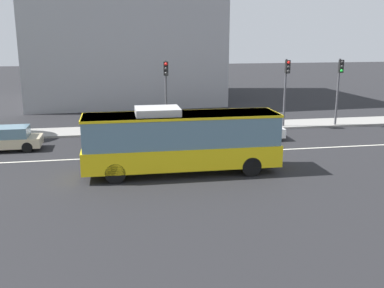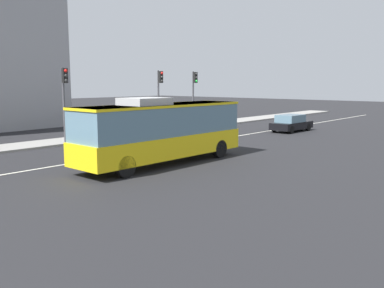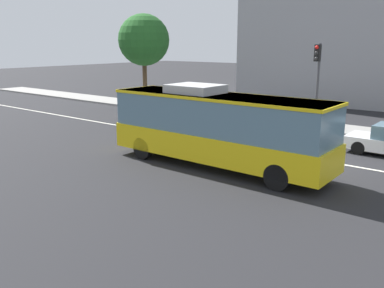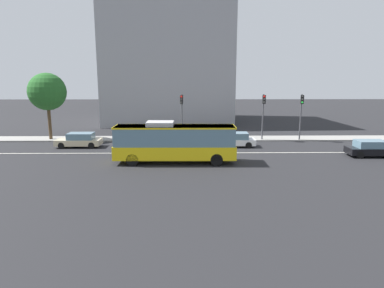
{
  "view_description": "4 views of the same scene",
  "coord_description": "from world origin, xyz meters",
  "px_view_note": "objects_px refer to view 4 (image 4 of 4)",
  "views": [
    {
      "loc": [
        -6.66,
        -25.67,
        7.05
      ],
      "look_at": [
        -2.75,
        -4.13,
        1.65
      ],
      "focal_mm": 42.09,
      "sensor_mm": 36.0,
      "label": 1
    },
    {
      "loc": [
        -18.44,
        -18.95,
        4.19
      ],
      "look_at": [
        -2.53,
        -5.06,
        1.1
      ],
      "focal_mm": 39.27,
      "sensor_mm": 36.0,
      "label": 2
    },
    {
      "loc": [
        6.42,
        -17.79,
        5.18
      ],
      "look_at": [
        -3.56,
        -4.94,
        1.21
      ],
      "focal_mm": 38.56,
      "sensor_mm": 36.0,
      "label": 3
    },
    {
      "loc": [
        -2.16,
        -31.3,
        7.03
      ],
      "look_at": [
        -1.79,
        -4.41,
        1.73
      ],
      "focal_mm": 31.76,
      "sensor_mm": 36.0,
      "label": 4
    }
  ],
  "objects_px": {
    "sedan_white": "(234,140)",
    "street_tree_kerbside_left": "(47,92)",
    "transit_bus": "(175,141)",
    "sedan_black": "(372,149)",
    "traffic_light_far_corner": "(263,109)",
    "sedan_beige": "(79,140)",
    "traffic_light_mid_block": "(301,109)",
    "traffic_light_near_corner": "(182,109)"
  },
  "relations": [
    {
      "from": "sedan_beige",
      "to": "street_tree_kerbside_left",
      "type": "relative_size",
      "value": 0.6
    },
    {
      "from": "sedan_black",
      "to": "sedan_white",
      "type": "relative_size",
      "value": 1.0
    },
    {
      "from": "traffic_light_mid_block",
      "to": "traffic_light_far_corner",
      "type": "bearing_deg",
      "value": -88.09
    },
    {
      "from": "sedan_white",
      "to": "traffic_light_mid_block",
      "type": "relative_size",
      "value": 0.87
    },
    {
      "from": "traffic_light_mid_block",
      "to": "traffic_light_far_corner",
      "type": "distance_m",
      "value": 4.16
    },
    {
      "from": "transit_bus",
      "to": "sedan_black",
      "type": "distance_m",
      "value": 17.86
    },
    {
      "from": "sedan_black",
      "to": "street_tree_kerbside_left",
      "type": "xyz_separation_m",
      "value": [
        -32.2,
        8.56,
        4.72
      ]
    },
    {
      "from": "transit_bus",
      "to": "street_tree_kerbside_left",
      "type": "relative_size",
      "value": 1.33
    },
    {
      "from": "traffic_light_mid_block",
      "to": "transit_bus",
      "type": "bearing_deg",
      "value": -49.98
    },
    {
      "from": "sedan_beige",
      "to": "traffic_light_far_corner",
      "type": "relative_size",
      "value": 0.87
    },
    {
      "from": "sedan_white",
      "to": "traffic_light_near_corner",
      "type": "xyz_separation_m",
      "value": [
        -5.38,
        3.1,
        2.84
      ]
    },
    {
      "from": "transit_bus",
      "to": "traffic_light_near_corner",
      "type": "height_order",
      "value": "traffic_light_near_corner"
    },
    {
      "from": "sedan_white",
      "to": "traffic_light_mid_block",
      "type": "bearing_deg",
      "value": -157.36
    },
    {
      "from": "sedan_black",
      "to": "traffic_light_far_corner",
      "type": "height_order",
      "value": "traffic_light_far_corner"
    },
    {
      "from": "traffic_light_near_corner",
      "to": "street_tree_kerbside_left",
      "type": "height_order",
      "value": "street_tree_kerbside_left"
    },
    {
      "from": "sedan_black",
      "to": "sedan_white",
      "type": "distance_m",
      "value": 12.73
    },
    {
      "from": "transit_bus",
      "to": "traffic_light_mid_block",
      "type": "height_order",
      "value": "traffic_light_mid_block"
    },
    {
      "from": "transit_bus",
      "to": "traffic_light_far_corner",
      "type": "relative_size",
      "value": 1.93
    },
    {
      "from": "transit_bus",
      "to": "traffic_light_mid_block",
      "type": "relative_size",
      "value": 1.93
    },
    {
      "from": "sedan_black",
      "to": "traffic_light_mid_block",
      "type": "xyz_separation_m",
      "value": [
        -4.06,
        7.61,
        2.84
      ]
    },
    {
      "from": "sedan_black",
      "to": "street_tree_kerbside_left",
      "type": "bearing_deg",
      "value": 166.29
    },
    {
      "from": "traffic_light_far_corner",
      "to": "street_tree_kerbside_left",
      "type": "relative_size",
      "value": 0.69
    },
    {
      "from": "sedan_white",
      "to": "traffic_light_near_corner",
      "type": "bearing_deg",
      "value": -28.49
    },
    {
      "from": "transit_bus",
      "to": "traffic_light_far_corner",
      "type": "distance_m",
      "value": 13.78
    },
    {
      "from": "sedan_white",
      "to": "street_tree_kerbside_left",
      "type": "distance_m",
      "value": 21.24
    },
    {
      "from": "traffic_light_near_corner",
      "to": "traffic_light_far_corner",
      "type": "relative_size",
      "value": 1.0
    },
    {
      "from": "sedan_beige",
      "to": "sedan_black",
      "type": "bearing_deg",
      "value": 170.32
    },
    {
      "from": "transit_bus",
      "to": "sedan_beige",
      "type": "xyz_separation_m",
      "value": [
        -9.98,
        6.56,
        -1.09
      ]
    },
    {
      "from": "sedan_black",
      "to": "street_tree_kerbside_left",
      "type": "height_order",
      "value": "street_tree_kerbside_left"
    },
    {
      "from": "transit_bus",
      "to": "traffic_light_far_corner",
      "type": "xyz_separation_m",
      "value": [
        9.5,
        9.82,
        1.75
      ]
    },
    {
      "from": "traffic_light_near_corner",
      "to": "street_tree_kerbside_left",
      "type": "bearing_deg",
      "value": -89.91
    },
    {
      "from": "sedan_beige",
      "to": "sedan_black",
      "type": "relative_size",
      "value": 0.99
    },
    {
      "from": "transit_bus",
      "to": "sedan_white",
      "type": "distance_m",
      "value": 8.85
    },
    {
      "from": "sedan_black",
      "to": "traffic_light_near_corner",
      "type": "height_order",
      "value": "traffic_light_near_corner"
    },
    {
      "from": "sedan_black",
      "to": "traffic_light_far_corner",
      "type": "distance_m",
      "value": 11.69
    },
    {
      "from": "sedan_black",
      "to": "sedan_beige",
      "type": "bearing_deg",
      "value": 171.82
    },
    {
      "from": "sedan_beige",
      "to": "traffic_light_near_corner",
      "type": "height_order",
      "value": "traffic_light_near_corner"
    },
    {
      "from": "sedan_white",
      "to": "sedan_black",
      "type": "bearing_deg",
      "value": 160.41
    },
    {
      "from": "transit_bus",
      "to": "traffic_light_far_corner",
      "type": "height_order",
      "value": "traffic_light_far_corner"
    },
    {
      "from": "sedan_beige",
      "to": "traffic_light_mid_block",
      "type": "bearing_deg",
      "value": -172.99
    },
    {
      "from": "transit_bus",
      "to": "traffic_light_near_corner",
      "type": "xyz_separation_m",
      "value": [
        0.45,
        9.67,
        1.75
      ]
    },
    {
      "from": "street_tree_kerbside_left",
      "to": "sedan_white",
      "type": "bearing_deg",
      "value": -11.09
    }
  ]
}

